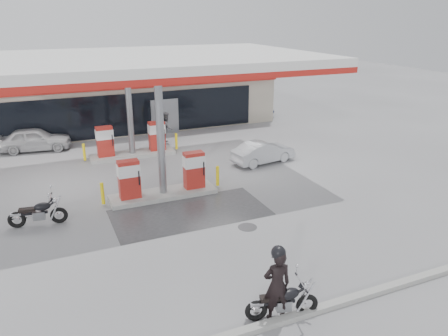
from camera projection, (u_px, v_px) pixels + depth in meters
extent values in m
plane|color=gray|center=(178.00, 215.00, 16.85)|extent=(90.00, 90.00, 0.00)
cube|color=#4C4C4F|center=(190.00, 213.00, 17.04)|extent=(6.00, 3.00, 0.00)
cylinder|color=#38383A|center=(247.00, 227.00, 15.88)|extent=(0.70, 0.70, 0.01)
cube|color=gray|center=(265.00, 325.00, 10.78)|extent=(28.00, 0.25, 0.15)
cube|color=beige|center=(105.00, 95.00, 29.99)|extent=(22.00, 8.00, 4.00)
cube|color=black|center=(117.00, 116.00, 26.71)|extent=(18.00, 0.10, 2.60)
cube|color=#B11D15|center=(114.00, 81.00, 25.95)|extent=(22.00, 0.25, 1.00)
cube|color=navy|center=(223.00, 75.00, 28.54)|extent=(3.50, 0.12, 0.80)
cube|color=gray|center=(165.00, 116.00, 27.91)|extent=(1.80, 0.14, 2.20)
cube|color=silver|center=(139.00, 62.00, 19.38)|extent=(16.00, 10.00, 0.60)
cube|color=#B11D15|center=(172.00, 81.00, 15.17)|extent=(16.00, 0.12, 0.24)
cube|color=#B11D15|center=(118.00, 56.00, 23.72)|extent=(16.00, 0.12, 0.24)
cylinder|color=gray|center=(161.00, 137.00, 17.71)|extent=(0.32, 0.32, 5.00)
cylinder|color=gray|center=(129.00, 109.00, 22.89)|extent=(0.32, 0.32, 5.00)
cube|color=#9E9E99|center=(163.00, 194.00, 18.55)|extent=(4.50, 1.30, 0.18)
cube|color=#A1211A|center=(129.00, 179.00, 17.72)|extent=(0.85, 0.48, 1.60)
cube|color=#A1211A|center=(194.00, 170.00, 18.78)|extent=(0.85, 0.48, 1.60)
cube|color=silver|center=(128.00, 170.00, 17.59)|extent=(0.88, 0.52, 0.50)
cube|color=silver|center=(194.00, 161.00, 18.64)|extent=(0.88, 0.52, 0.50)
cylinder|color=yellow|center=(103.00, 193.00, 17.46)|extent=(0.14, 0.14, 0.90)
cylinder|color=yellow|center=(218.00, 176.00, 19.34)|extent=(0.14, 0.14, 0.90)
cube|color=#9E9E99|center=(133.00, 154.00, 23.73)|extent=(4.50, 1.30, 0.18)
cube|color=#A1211A|center=(105.00, 142.00, 22.90)|extent=(0.85, 0.48, 1.60)
cube|color=#A1211A|center=(157.00, 136.00, 23.95)|extent=(0.85, 0.48, 1.60)
cube|color=silver|center=(104.00, 134.00, 22.77)|extent=(0.88, 0.52, 0.50)
cube|color=silver|center=(156.00, 129.00, 23.82)|extent=(0.88, 0.52, 0.50)
cylinder|color=yellow|center=(84.00, 152.00, 22.63)|extent=(0.14, 0.14, 0.90)
cylinder|color=yellow|center=(176.00, 141.00, 24.52)|extent=(0.14, 0.14, 0.90)
torus|color=black|center=(307.00, 304.00, 11.22)|extent=(0.60, 0.26, 0.59)
torus|color=black|center=(256.00, 311.00, 10.98)|extent=(0.60, 0.26, 0.59)
cube|color=gray|center=(283.00, 305.00, 11.08)|extent=(0.43, 0.32, 0.29)
cube|color=black|center=(278.00, 302.00, 11.02)|extent=(0.88, 0.29, 0.08)
ellipsoid|color=black|center=(290.00, 294.00, 11.00)|extent=(0.60, 0.43, 0.27)
cube|color=black|center=(271.00, 298.00, 10.94)|extent=(0.58, 0.35, 0.10)
cylinder|color=silver|center=(301.00, 282.00, 10.95)|extent=(0.20, 0.73, 0.04)
sphere|color=silver|center=(305.00, 286.00, 11.01)|extent=(0.18, 0.18, 0.18)
cylinder|color=silver|center=(263.00, 307.00, 11.16)|extent=(0.88, 0.27, 0.08)
imported|color=black|center=(277.00, 285.00, 10.84)|extent=(0.78, 0.58, 1.95)
torus|color=black|center=(59.00, 215.00, 16.10)|extent=(0.64, 0.24, 0.63)
torus|color=black|center=(17.00, 220.00, 15.74)|extent=(0.64, 0.24, 0.63)
cube|color=gray|center=(39.00, 215.00, 15.90)|extent=(0.45, 0.31, 0.31)
cube|color=black|center=(34.00, 213.00, 15.83)|extent=(0.95, 0.24, 0.08)
ellipsoid|color=black|center=(42.00, 206.00, 15.83)|extent=(0.63, 0.42, 0.29)
cube|color=black|center=(27.00, 210.00, 15.72)|extent=(0.61, 0.33, 0.10)
cylinder|color=silver|center=(50.00, 198.00, 15.80)|extent=(0.15, 0.79, 0.04)
sphere|color=silver|center=(55.00, 200.00, 15.87)|extent=(0.19, 0.19, 0.19)
cylinder|color=silver|center=(25.00, 218.00, 15.94)|extent=(0.94, 0.22, 0.08)
imported|color=silver|center=(35.00, 139.00, 24.50)|extent=(4.04, 2.09, 1.31)
imported|color=#505054|center=(166.00, 128.00, 25.87)|extent=(0.94, 1.07, 1.86)
imported|color=#B1B4BA|center=(263.00, 152.00, 22.54)|extent=(3.56, 1.73, 1.12)
imported|color=#B1B4BA|center=(39.00, 127.00, 27.01)|extent=(4.78, 2.16, 1.36)
imported|color=#152147|center=(248.00, 109.00, 32.52)|extent=(4.27, 2.86, 1.09)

